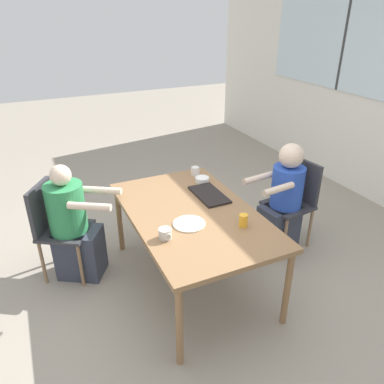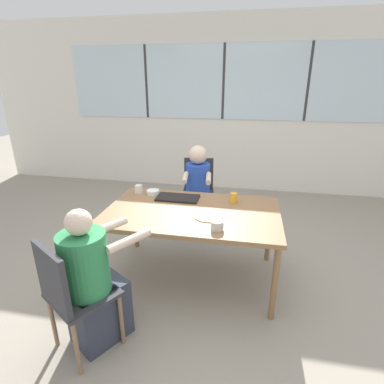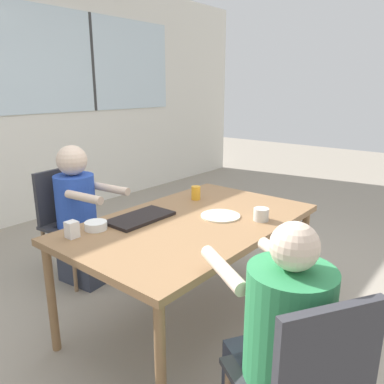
% 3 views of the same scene
% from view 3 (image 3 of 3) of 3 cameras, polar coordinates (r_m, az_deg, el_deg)
% --- Properties ---
extents(ground_plane, '(16.00, 16.00, 0.00)m').
position_cam_3_polar(ground_plane, '(2.65, 0.00, -18.81)').
color(ground_plane, gray).
extents(dining_table, '(1.58, 0.97, 0.71)m').
position_cam_3_polar(dining_table, '(2.35, 0.00, -5.53)').
color(dining_table, olive).
rests_on(dining_table, ground_plane).
extents(chair_for_woman_green_shirt, '(0.55, 0.55, 0.88)m').
position_cam_3_polar(chair_for_woman_green_shirt, '(1.49, 17.11, -26.09)').
color(chair_for_woman_green_shirt, '#333338').
rests_on(chair_for_woman_green_shirt, ground_plane).
extents(chair_for_man_blue_shirt, '(0.45, 0.45, 0.88)m').
position_cam_3_polar(chair_for_man_blue_shirt, '(3.16, -18.71, -3.16)').
color(chair_for_man_blue_shirt, '#333338').
rests_on(chair_for_man_blue_shirt, ground_plane).
extents(person_woman_green_shirt, '(0.57, 0.65, 1.07)m').
position_cam_3_polar(person_woman_green_shirt, '(1.63, 13.15, -24.03)').
color(person_woman_green_shirt, '#333847').
rests_on(person_woman_green_shirt, ground_plane).
extents(person_man_blue_shirt, '(0.37, 0.59, 1.09)m').
position_cam_3_polar(person_man_blue_shirt, '(3.05, -16.68, -4.24)').
color(person_man_blue_shirt, '#333847').
rests_on(person_man_blue_shirt, ground_plane).
extents(food_tray_dark, '(0.42, 0.22, 0.02)m').
position_cam_3_polar(food_tray_dark, '(2.36, -7.88, -3.90)').
color(food_tray_dark, black).
rests_on(food_tray_dark, dining_table).
extents(coffee_mug, '(0.10, 0.09, 0.08)m').
position_cam_3_polar(coffee_mug, '(2.35, 10.52, -3.36)').
color(coffee_mug, beige).
rests_on(coffee_mug, dining_table).
extents(juice_glass, '(0.07, 0.07, 0.10)m').
position_cam_3_polar(juice_glass, '(2.73, 0.59, -0.13)').
color(juice_glass, gold).
rests_on(juice_glass, dining_table).
extents(milk_carton_small, '(0.06, 0.06, 0.09)m').
position_cam_3_polar(milk_carton_small, '(2.15, -17.83, -5.46)').
color(milk_carton_small, silver).
rests_on(milk_carton_small, dining_table).
extents(bowl_white_shallow, '(0.13, 0.13, 0.05)m').
position_cam_3_polar(bowl_white_shallow, '(2.24, -14.44, -4.97)').
color(bowl_white_shallow, white).
rests_on(bowl_white_shallow, dining_table).
extents(plate_tortillas, '(0.25, 0.25, 0.01)m').
position_cam_3_polar(plate_tortillas, '(2.39, 4.36, -3.63)').
color(plate_tortillas, beige).
rests_on(plate_tortillas, dining_table).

